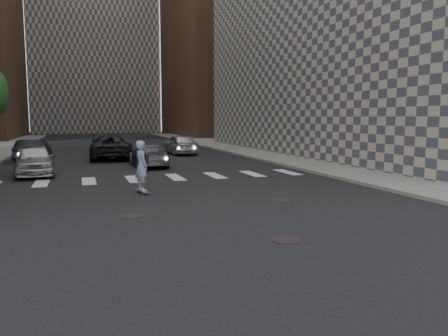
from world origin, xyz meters
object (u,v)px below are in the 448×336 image
at_px(traffic_car_b, 149,155).
at_px(traffic_car_e, 103,142).
at_px(skateboarder, 142,166).
at_px(traffic_car_c, 111,147).
at_px(traffic_car_a, 33,150).
at_px(silver_sedan, 34,160).
at_px(traffic_car_d, 180,144).

height_order(traffic_car_b, traffic_car_e, traffic_car_e).
height_order(skateboarder, traffic_car_c, skateboarder).
bearing_deg(traffic_car_a, silver_sedan, 102.60).
bearing_deg(traffic_car_d, skateboarder, 67.78).
height_order(silver_sedan, traffic_car_d, traffic_car_d).
bearing_deg(silver_sedan, traffic_car_e, 70.95).
bearing_deg(traffic_car_d, traffic_car_b, 60.06).
bearing_deg(traffic_car_d, traffic_car_a, 6.88).
xyz_separation_m(traffic_car_a, traffic_car_d, (10.30, 2.13, 0.07)).
bearing_deg(traffic_car_e, skateboarder, 95.71).
bearing_deg(skateboarder, traffic_car_e, 76.59).
bearing_deg(skateboarder, silver_sedan, 108.40).
xyz_separation_m(skateboarder, traffic_car_b, (1.64, 9.00, -0.39)).
xyz_separation_m(traffic_car_d, traffic_car_e, (-5.39, 6.51, -0.04)).
height_order(traffic_car_d, traffic_car_e, traffic_car_d).
distance_m(traffic_car_b, traffic_car_e, 14.23).
bearing_deg(traffic_car_d, traffic_car_c, 17.19).
bearing_deg(traffic_car_c, silver_sedan, 63.80).
bearing_deg(traffic_car_c, traffic_car_e, -86.81).
bearing_deg(traffic_car_a, traffic_car_b, 147.97).
relative_size(traffic_car_d, traffic_car_e, 1.02).
distance_m(silver_sedan, traffic_car_b, 6.36).
xyz_separation_m(skateboarder, traffic_car_c, (-0.15, 14.44, -0.24)).
relative_size(skateboarder, silver_sedan, 0.45).
distance_m(silver_sedan, traffic_car_e, 16.74).
xyz_separation_m(skateboarder, traffic_car_a, (-5.08, 14.48, -0.34)).
bearing_deg(traffic_car_c, traffic_car_b, 111.20).
xyz_separation_m(traffic_car_a, traffic_car_b, (6.72, -5.48, -0.05)).
bearing_deg(traffic_car_e, traffic_car_c, 95.47).
bearing_deg(traffic_car_a, traffic_car_c, -173.30).
xyz_separation_m(traffic_car_a, traffic_car_e, (4.91, 8.63, 0.02)).
height_order(traffic_car_a, traffic_car_e, traffic_car_e).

